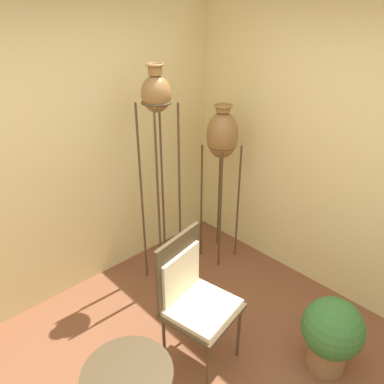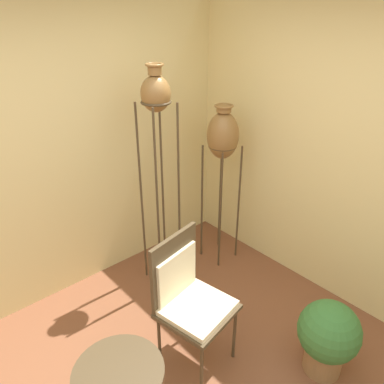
{
  "view_description": "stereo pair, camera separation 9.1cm",
  "coord_description": "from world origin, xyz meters",
  "px_view_note": "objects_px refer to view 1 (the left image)",
  "views": [
    {
      "loc": [
        -1.09,
        -1.05,
        2.47
      ],
      "look_at": [
        1.09,
        1.25,
        0.86
      ],
      "focal_mm": 35.0,
      "sensor_mm": 36.0,
      "label": 1
    },
    {
      "loc": [
        -1.02,
        -1.11,
        2.47
      ],
      "look_at": [
        1.09,
        1.25,
        0.86
      ],
      "focal_mm": 35.0,
      "sensor_mm": 36.0,
      "label": 2
    }
  ],
  "objects_px": {
    "potted_plant": "(332,333)",
    "vase_stand_medium": "(222,138)",
    "chair": "(193,294)",
    "vase_stand_tall": "(157,108)"
  },
  "relations": [
    {
      "from": "potted_plant",
      "to": "vase_stand_medium",
      "type": "bearing_deg",
      "value": 73.93
    },
    {
      "from": "vase_stand_tall",
      "to": "chair",
      "type": "height_order",
      "value": "vase_stand_tall"
    },
    {
      "from": "vase_stand_tall",
      "to": "chair",
      "type": "relative_size",
      "value": 1.93
    },
    {
      "from": "vase_stand_tall",
      "to": "vase_stand_medium",
      "type": "bearing_deg",
      "value": -10.13
    },
    {
      "from": "vase_stand_medium",
      "to": "chair",
      "type": "xyz_separation_m",
      "value": [
        -1.11,
        -0.77,
        -0.71
      ]
    },
    {
      "from": "vase_stand_medium",
      "to": "chair",
      "type": "distance_m",
      "value": 1.53
    },
    {
      "from": "vase_stand_medium",
      "to": "vase_stand_tall",
      "type": "bearing_deg",
      "value": 169.87
    },
    {
      "from": "vase_stand_medium",
      "to": "potted_plant",
      "type": "bearing_deg",
      "value": -106.07
    },
    {
      "from": "chair",
      "to": "potted_plant",
      "type": "bearing_deg",
      "value": -58.43
    },
    {
      "from": "vase_stand_tall",
      "to": "vase_stand_medium",
      "type": "xyz_separation_m",
      "value": [
        0.67,
        -0.12,
        -0.38
      ]
    }
  ]
}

